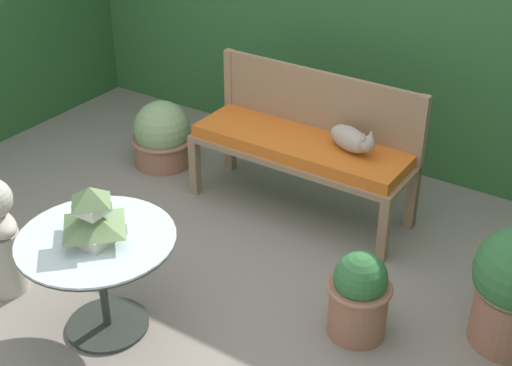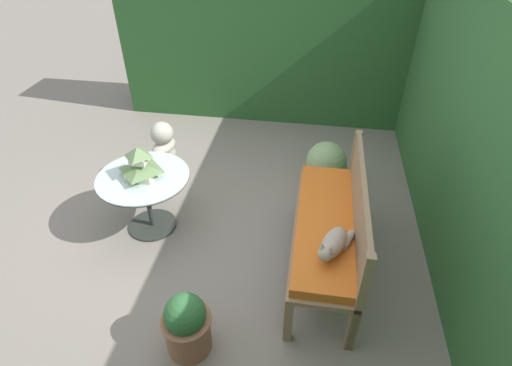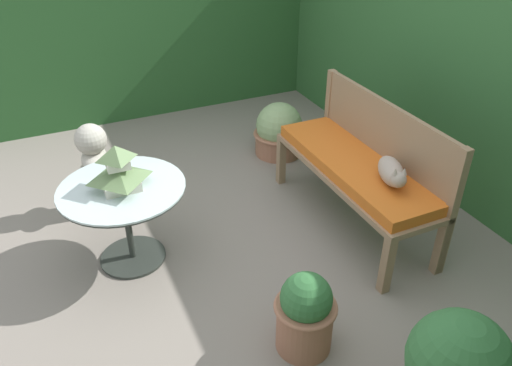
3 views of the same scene
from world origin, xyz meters
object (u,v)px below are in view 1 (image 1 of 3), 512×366
at_px(potted_plant_path_edge, 162,136).
at_px(garden_bench, 300,150).
at_px(pagoda_birdhouse, 93,217).
at_px(potted_plant_table_near, 359,295).
at_px(cat, 352,139).
at_px(patio_table, 99,257).

bearing_deg(potted_plant_path_edge, garden_bench, -0.21).
distance_m(pagoda_birdhouse, potted_plant_table_near, 1.39).
distance_m(cat, potted_plant_table_near, 1.12).
height_order(patio_table, pagoda_birdhouse, pagoda_birdhouse).
relative_size(cat, potted_plant_path_edge, 0.77).
bearing_deg(cat, patio_table, -88.02).
height_order(pagoda_birdhouse, potted_plant_path_edge, pagoda_birdhouse).
relative_size(patio_table, pagoda_birdhouse, 2.67).
distance_m(garden_bench, patio_table, 1.58).
bearing_deg(potted_plant_table_near, potted_plant_path_edge, 156.80).
height_order(cat, patio_table, cat).
distance_m(patio_table, potted_plant_table_near, 1.33).
bearing_deg(pagoda_birdhouse, potted_plant_table_near, 31.79).
height_order(cat, potted_plant_path_edge, cat).
height_order(pagoda_birdhouse, potted_plant_table_near, pagoda_birdhouse).
bearing_deg(cat, pagoda_birdhouse, -88.02).
xyz_separation_m(pagoda_birdhouse, potted_plant_path_edge, (-0.92, 1.56, -0.48)).
bearing_deg(cat, potted_plant_path_edge, -156.50).
xyz_separation_m(cat, potted_plant_path_edge, (-1.50, -0.04, -0.38)).
bearing_deg(patio_table, pagoda_birdhouse, 45.00).
relative_size(pagoda_birdhouse, potted_plant_path_edge, 0.61).
height_order(patio_table, potted_plant_path_edge, patio_table).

